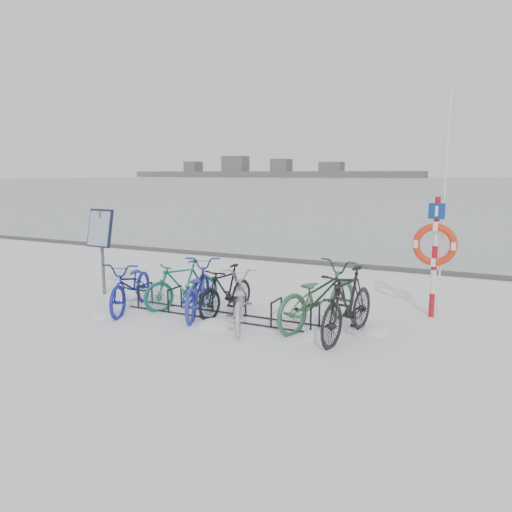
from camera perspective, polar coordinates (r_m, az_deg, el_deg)
name	(u,v)px	position (r m, az deg, el deg)	size (l,w,h in m)	color
ground	(223,317)	(9.36, -3.78, -6.96)	(900.00, 900.00, 0.00)	white
ice_sheet	(485,182)	(162.87, 24.67, 7.71)	(400.00, 298.00, 0.02)	#A1AFB6
quay_edge	(324,263)	(14.63, 7.76, -0.83)	(400.00, 0.25, 0.10)	#3F3F42
bike_rack	(223,308)	(9.31, -3.79, -5.89)	(4.00, 0.48, 0.46)	black
info_board	(100,233)	(11.30, -17.35, 2.48)	(0.63, 0.26, 1.88)	#595B5E
lifebuoy_station	(435,245)	(9.59, 19.79, 1.20)	(0.78, 0.22, 4.05)	#B30E1B
shoreline	(262,173)	(296.16, 0.74, 9.52)	(180.00, 12.00, 9.50)	#525252
bike_0	(132,283)	(10.06, -14.03, -3.05)	(0.68, 1.96, 1.03)	navy
bike_1	(182,283)	(9.97, -8.47, -3.13)	(0.46, 1.62, 0.98)	#155E55
bike_2	(197,287)	(9.51, -6.72, -3.51)	(0.69, 1.98, 1.04)	#232B9C
bike_3	(226,289)	(9.47, -3.43, -3.76)	(0.45, 1.60, 0.96)	black
bike_4	(238,299)	(8.71, -2.02, -4.94)	(0.64, 1.83, 0.96)	#A7A9AE
bike_5	(318,293)	(8.78, 7.13, -4.26)	(0.76, 2.18, 1.14)	#2D5C3B
bike_6	(348,302)	(8.21, 10.47, -5.19)	(0.55, 1.96, 1.18)	black
snow_drifts	(230,321)	(9.12, -3.04, -7.40)	(5.68, 2.08, 0.24)	white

